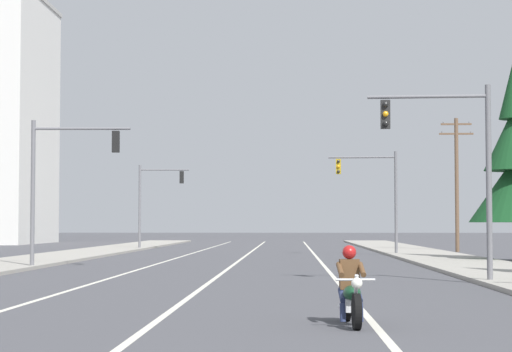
{
  "coord_description": "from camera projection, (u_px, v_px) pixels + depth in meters",
  "views": [
    {
      "loc": [
        2.28,
        -7.02,
        1.85
      ],
      "look_at": [
        1.37,
        19.79,
        3.19
      ],
      "focal_mm": 67.66,
      "sensor_mm": 36.0,
      "label": 1
    }
  ],
  "objects": [
    {
      "name": "traffic_signal_near_left",
      "position": [
        61.0,
        171.0,
        40.26
      ],
      "size": [
        4.15,
        0.43,
        6.2
      ],
      "color": "slate",
      "rests_on": "ground"
    },
    {
      "name": "lane_stripe_right",
      "position": [
        318.0,
        259.0,
        51.78
      ],
      "size": [
        0.16,
        100.0,
        0.01
      ],
      "primitive_type": "cube",
      "color": "beige",
      "rests_on": "ground"
    },
    {
      "name": "sidewalk_kerb_left",
      "position": [
        33.0,
        260.0,
        47.27
      ],
      "size": [
        4.4,
        110.0,
        0.14
      ],
      "primitive_type": "cube",
      "color": "#9E998E",
      "rests_on": "ground"
    },
    {
      "name": "traffic_signal_near_right",
      "position": [
        454.0,
        154.0,
        30.04
      ],
      "size": [
        3.83,
        0.39,
        6.2
      ],
      "color": "slate",
      "rests_on": "ground"
    },
    {
      "name": "motorcycle_with_rider",
      "position": [
        351.0,
        293.0,
        17.7
      ],
      "size": [
        0.7,
        2.19,
        1.46
      ],
      "color": "black",
      "rests_on": "ground"
    },
    {
      "name": "sidewalk_kerb_right",
      "position": [
        454.0,
        261.0,
        46.58
      ],
      "size": [
        4.4,
        110.0,
        0.14
      ],
      "primitive_type": "cube",
      "color": "#9E998E",
      "rests_on": "ground"
    },
    {
      "name": "lane_stripe_left",
      "position": [
        175.0,
        258.0,
        52.04
      ],
      "size": [
        0.16,
        100.0,
        0.01
      ],
      "primitive_type": "cube",
      "color": "beige",
      "rests_on": "ground"
    },
    {
      "name": "traffic_signal_mid_right",
      "position": [
        377.0,
        187.0,
        57.46
      ],
      "size": [
        4.09,
        0.42,
        6.2
      ],
      "color": "slate",
      "rests_on": "ground"
    },
    {
      "name": "lane_stripe_center",
      "position": [
        242.0,
        258.0,
        51.92
      ],
      "size": [
        0.16,
        100.0,
        0.01
      ],
      "primitive_type": "cube",
      "color": "beige",
      "rests_on": "ground"
    },
    {
      "name": "traffic_signal_mid_left",
      "position": [
        154.0,
        195.0,
        70.75
      ],
      "size": [
        3.7,
        0.46,
        6.2
      ],
      "color": "slate",
      "rests_on": "ground"
    },
    {
      "name": "utility_pole_right_far",
      "position": [
        457.0,
        179.0,
        64.26
      ],
      "size": [
        2.27,
        0.26,
        8.94
      ],
      "color": "brown",
      "rests_on": "ground"
    }
  ]
}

